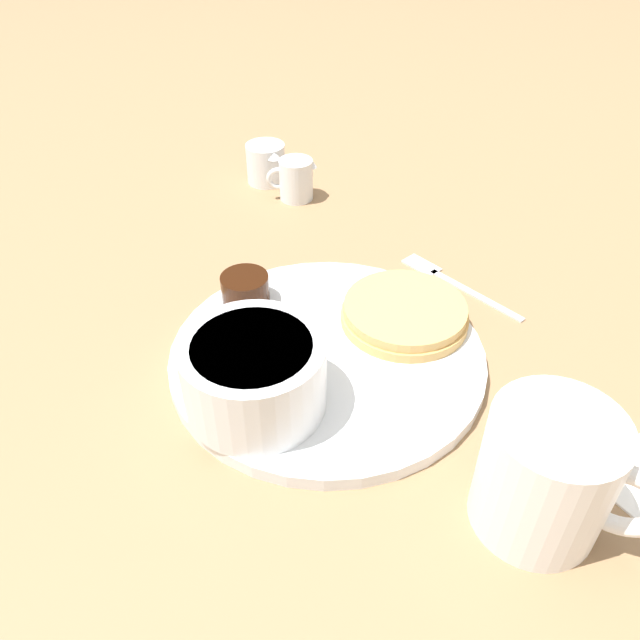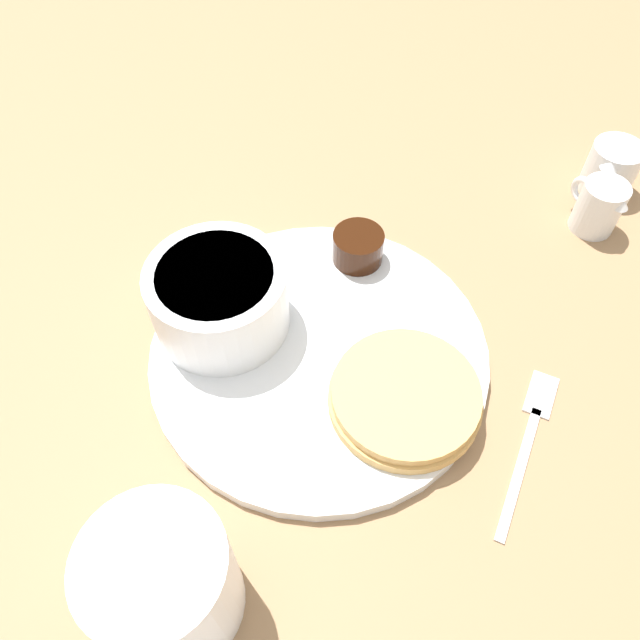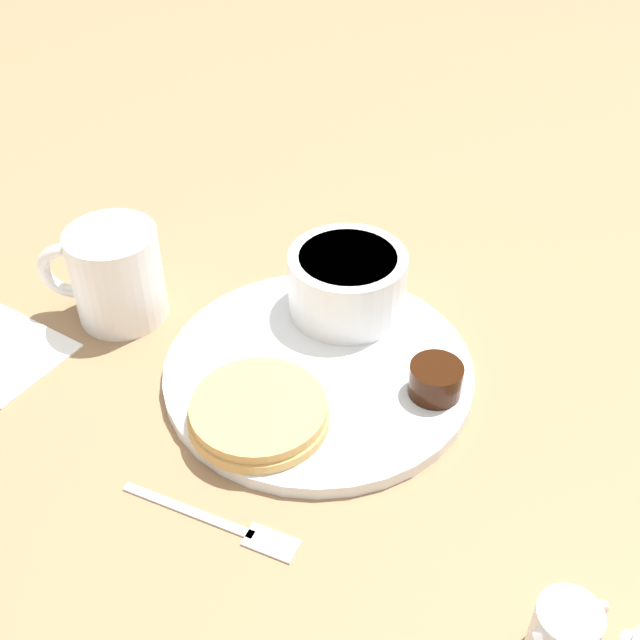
# 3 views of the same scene
# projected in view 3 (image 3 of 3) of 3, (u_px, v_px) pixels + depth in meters

# --- Properties ---
(ground_plane) EXTENTS (4.00, 4.00, 0.00)m
(ground_plane) POSITION_uv_depth(u_px,v_px,m) (318.00, 375.00, 0.69)
(ground_plane) COLOR #93704C
(plate) EXTENTS (0.27, 0.27, 0.01)m
(plate) POSITION_uv_depth(u_px,v_px,m) (318.00, 370.00, 0.69)
(plate) COLOR white
(plate) RESTS_ON ground_plane
(pancake_stack) EXTENTS (0.11, 0.11, 0.02)m
(pancake_stack) POSITION_uv_depth(u_px,v_px,m) (259.00, 412.00, 0.63)
(pancake_stack) COLOR tan
(pancake_stack) RESTS_ON plate
(bowl) EXTENTS (0.11, 0.11, 0.06)m
(bowl) POSITION_uv_depth(u_px,v_px,m) (347.00, 281.00, 0.73)
(bowl) COLOR white
(bowl) RESTS_ON plate
(syrup_cup) EXTENTS (0.04, 0.04, 0.03)m
(syrup_cup) POSITION_uv_depth(u_px,v_px,m) (436.00, 380.00, 0.65)
(syrup_cup) COLOR black
(syrup_cup) RESTS_ON plate
(butter_ramekin) EXTENTS (0.05, 0.05, 0.04)m
(butter_ramekin) POSITION_uv_depth(u_px,v_px,m) (368.00, 289.00, 0.74)
(butter_ramekin) COLOR white
(butter_ramekin) RESTS_ON plate
(coffee_mug) EXTENTS (0.11, 0.08, 0.09)m
(coffee_mug) POSITION_uv_depth(u_px,v_px,m) (114.00, 275.00, 0.73)
(coffee_mug) COLOR white
(coffee_mug) RESTS_ON ground_plane
(creamer_pitcher_near) EXTENTS (0.04, 0.05, 0.05)m
(creamer_pitcher_near) POSITION_uv_depth(u_px,v_px,m) (564.00, 634.00, 0.48)
(creamer_pitcher_near) COLOR white
(creamer_pitcher_near) RESTS_ON ground_plane
(fork) EXTENTS (0.14, 0.02, 0.00)m
(fork) POSITION_uv_depth(u_px,v_px,m) (229.00, 526.00, 0.57)
(fork) COLOR silver
(fork) RESTS_ON ground_plane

